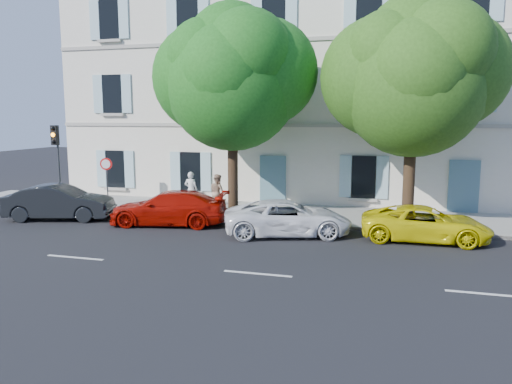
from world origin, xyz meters
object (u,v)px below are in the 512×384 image
(car_dark_sedan, at_px, (59,202))
(tree_right, at_px, (413,85))
(car_white_coupe, at_px, (288,218))
(traffic_light, at_px, (56,149))
(road_sign, at_px, (107,173))
(car_yellow_supercar, at_px, (426,224))
(pedestrian_a, at_px, (191,190))
(pedestrian_b, at_px, (218,192))
(tree_left, at_px, (232,85))
(car_red_coupe, at_px, (169,208))

(car_dark_sedan, relative_size, tree_right, 0.54)
(car_white_coupe, height_order, traffic_light, traffic_light)
(car_dark_sedan, height_order, tree_right, tree_right)
(tree_right, bearing_deg, road_sign, -178.58)
(car_yellow_supercar, xyz_separation_m, road_sign, (-13.76, 1.35, 1.27))
(car_white_coupe, xyz_separation_m, car_yellow_supercar, (4.92, 0.49, -0.04))
(pedestrian_a, bearing_deg, car_yellow_supercar, 161.05)
(traffic_light, bearing_deg, pedestrian_a, 16.91)
(car_white_coupe, xyz_separation_m, pedestrian_b, (-3.96, 3.19, 0.33))
(tree_right, distance_m, traffic_light, 15.88)
(car_dark_sedan, relative_size, tree_left, 0.53)
(car_dark_sedan, bearing_deg, pedestrian_b, -78.69)
(car_yellow_supercar, distance_m, tree_left, 9.59)
(tree_left, xyz_separation_m, road_sign, (-5.87, -0.52, -3.86))
(car_white_coupe, relative_size, pedestrian_b, 2.83)
(traffic_light, distance_m, pedestrian_b, 7.76)
(car_red_coupe, height_order, traffic_light, traffic_light)
(car_white_coupe, distance_m, car_yellow_supercar, 4.95)
(tree_left, distance_m, tree_right, 7.29)
(car_white_coupe, relative_size, pedestrian_a, 2.77)
(car_dark_sedan, distance_m, tree_left, 9.01)
(car_dark_sedan, height_order, car_white_coupe, car_dark_sedan)
(traffic_light, xyz_separation_m, pedestrian_b, (7.36, 1.48, -1.96))
(car_white_coupe, xyz_separation_m, tree_left, (-2.96, 2.37, 5.09))
(car_red_coupe, xyz_separation_m, tree_left, (2.14, 1.94, 5.05))
(traffic_light, bearing_deg, car_red_coupe, -11.56)
(car_red_coupe, distance_m, car_yellow_supercar, 10.02)
(tree_right, height_order, pedestrian_a, tree_right)
(tree_right, bearing_deg, tree_left, 178.44)
(car_red_coupe, relative_size, pedestrian_b, 2.88)
(pedestrian_a, relative_size, pedestrian_b, 1.02)
(traffic_light, height_order, road_sign, traffic_light)
(car_white_coupe, relative_size, tree_right, 0.56)
(tree_right, bearing_deg, pedestrian_a, 172.26)
(car_red_coupe, height_order, tree_right, tree_right)
(car_white_coupe, height_order, pedestrian_b, pedestrian_b)
(car_white_coupe, xyz_separation_m, pedestrian_a, (-5.42, 3.50, 0.35))
(road_sign, height_order, pedestrian_a, road_sign)
(pedestrian_a, xyz_separation_m, pedestrian_b, (1.45, -0.31, -0.02))
(pedestrian_b, bearing_deg, car_dark_sedan, 71.41)
(car_white_coupe, xyz_separation_m, traffic_light, (-11.32, 1.70, 2.29))
(traffic_light, bearing_deg, pedestrian_b, 11.40)
(car_dark_sedan, xyz_separation_m, car_yellow_supercar, (15.03, 0.40, -0.13))
(car_white_coupe, relative_size, car_yellow_supercar, 1.06)
(tree_left, relative_size, tree_right, 1.02)
(car_yellow_supercar, height_order, road_sign, road_sign)
(road_sign, bearing_deg, tree_left, 5.10)
(car_red_coupe, xyz_separation_m, car_yellow_supercar, (10.02, 0.07, -0.08))
(tree_right, bearing_deg, car_dark_sedan, -171.79)
(car_white_coupe, xyz_separation_m, tree_right, (4.32, 2.17, 4.95))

